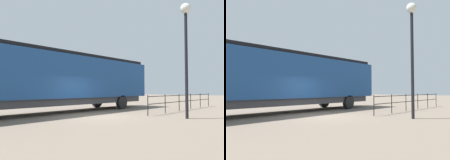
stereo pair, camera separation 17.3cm
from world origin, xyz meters
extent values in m
plane|color=#756656|center=(0.00, 0.00, 0.00)|extent=(120.00, 120.00, 0.00)
cube|color=navy|center=(-3.54, -0.70, 2.41)|extent=(3.07, 17.68, 2.82)
cube|color=black|center=(-3.54, 6.84, 1.99)|extent=(2.95, 2.59, 1.97)
cube|color=black|center=(-3.54, -0.70, 3.94)|extent=(2.76, 16.98, 0.24)
cube|color=#38383D|center=(-3.54, -0.70, 0.78)|extent=(2.76, 16.27, 0.45)
cylinder|color=black|center=(-4.92, 4.96, 0.55)|extent=(0.30, 1.10, 1.10)
cylinder|color=black|center=(-2.15, 4.96, 0.55)|extent=(0.30, 1.10, 1.10)
cylinder|color=black|center=(4.39, 2.28, 2.90)|extent=(0.16, 0.16, 5.80)
sphere|color=silver|center=(4.39, 2.28, 5.96)|extent=(0.55, 0.55, 0.55)
cube|color=black|center=(2.13, 7.39, 1.14)|extent=(0.04, 10.77, 0.04)
cube|color=black|center=(2.13, 7.39, 0.68)|extent=(0.04, 10.77, 0.04)
cylinder|color=black|center=(2.13, 2.01, 0.62)|extent=(0.05, 0.05, 1.23)
cylinder|color=black|center=(2.13, 4.16, 0.62)|extent=(0.05, 0.05, 1.23)
cylinder|color=black|center=(2.13, 6.32, 0.62)|extent=(0.05, 0.05, 1.23)
cylinder|color=black|center=(2.13, 8.47, 0.62)|extent=(0.05, 0.05, 1.23)
cylinder|color=black|center=(2.13, 10.63, 0.62)|extent=(0.05, 0.05, 1.23)
cylinder|color=black|center=(2.13, 12.78, 0.62)|extent=(0.05, 0.05, 1.23)
camera|label=1|loc=(9.35, -9.64, 1.52)|focal=36.79mm
camera|label=2|loc=(9.48, -9.53, 1.52)|focal=36.79mm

